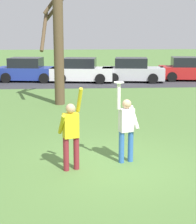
{
  "coord_description": "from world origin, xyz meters",
  "views": [
    {
      "loc": [
        -0.98,
        -8.81,
        3.32
      ],
      "look_at": [
        -0.39,
        0.44,
        1.26
      ],
      "focal_mm": 58.59,
      "sensor_mm": 36.0,
      "label": 1
    }
  ],
  "objects_px": {
    "parked_car_white": "(82,71)",
    "parked_car_red": "(189,70)",
    "bare_tree_tall": "(58,45)",
    "person_defender": "(71,131)",
    "person_catcher": "(126,125)",
    "frisbee_disc": "(119,82)",
    "parked_car_blue": "(28,71)",
    "parked_car_silver": "(133,71)"
  },
  "relations": [
    {
      "from": "parked_car_white",
      "to": "parked_car_red",
      "type": "distance_m",
      "value": 7.41
    },
    {
      "from": "parked_car_red",
      "to": "bare_tree_tall",
      "type": "xyz_separation_m",
      "value": [
        -8.59,
        -7.91,
        1.97
      ]
    },
    {
      "from": "person_defender",
      "to": "person_catcher",
      "type": "bearing_deg",
      "value": 0.0
    },
    {
      "from": "frisbee_disc",
      "to": "parked_car_red",
      "type": "height_order",
      "value": "frisbee_disc"
    },
    {
      "from": "parked_car_red",
      "to": "bare_tree_tall",
      "type": "height_order",
      "value": "bare_tree_tall"
    },
    {
      "from": "person_catcher",
      "to": "bare_tree_tall",
      "type": "relative_size",
      "value": 0.37
    },
    {
      "from": "person_catcher",
      "to": "parked_car_red",
      "type": "height_order",
      "value": "person_catcher"
    },
    {
      "from": "parked_car_blue",
      "to": "parked_car_white",
      "type": "bearing_deg",
      "value": -0.35
    },
    {
      "from": "person_defender",
      "to": "parked_car_white",
      "type": "distance_m",
      "value": 15.92
    },
    {
      "from": "frisbee_disc",
      "to": "parked_car_red",
      "type": "xyz_separation_m",
      "value": [
        6.78,
        15.86,
        -1.37
      ]
    },
    {
      "from": "parked_car_white",
      "to": "person_defender",
      "type": "bearing_deg",
      "value": -83.89
    },
    {
      "from": "person_defender",
      "to": "parked_car_red",
      "type": "distance_m",
      "value": 18.11
    },
    {
      "from": "person_catcher",
      "to": "bare_tree_tall",
      "type": "height_order",
      "value": "bare_tree_tall"
    },
    {
      "from": "person_catcher",
      "to": "parked_car_white",
      "type": "distance_m",
      "value": 15.47
    },
    {
      "from": "parked_car_silver",
      "to": "parked_car_red",
      "type": "relative_size",
      "value": 1.0
    },
    {
      "from": "parked_car_blue",
      "to": "bare_tree_tall",
      "type": "height_order",
      "value": "bare_tree_tall"
    },
    {
      "from": "person_defender",
      "to": "bare_tree_tall",
      "type": "bearing_deg",
      "value": 76.11
    },
    {
      "from": "person_defender",
      "to": "parked_car_white",
      "type": "relative_size",
      "value": 0.47
    },
    {
      "from": "person_defender",
      "to": "parked_car_white",
      "type": "xyz_separation_m",
      "value": [
        0.58,
        15.9,
        -0.25
      ]
    },
    {
      "from": "person_defender",
      "to": "parked_car_red",
      "type": "height_order",
      "value": "person_defender"
    },
    {
      "from": "parked_car_silver",
      "to": "bare_tree_tall",
      "type": "relative_size",
      "value": 0.77
    },
    {
      "from": "parked_car_silver",
      "to": "bare_tree_tall",
      "type": "xyz_separation_m",
      "value": [
        -4.62,
        -7.48,
        1.97
      ]
    },
    {
      "from": "parked_car_white",
      "to": "parked_car_red",
      "type": "relative_size",
      "value": 1.0
    },
    {
      "from": "person_catcher",
      "to": "parked_car_red",
      "type": "distance_m",
      "value": 17.11
    },
    {
      "from": "parked_car_red",
      "to": "bare_tree_tall",
      "type": "relative_size",
      "value": 0.77
    },
    {
      "from": "parked_car_blue",
      "to": "parked_car_red",
      "type": "relative_size",
      "value": 1.0
    },
    {
      "from": "person_defender",
      "to": "frisbee_disc",
      "type": "xyz_separation_m",
      "value": [
        1.19,
        0.39,
        1.11
      ]
    },
    {
      "from": "bare_tree_tall",
      "to": "person_catcher",
      "type": "bearing_deg",
      "value": -75.6
    },
    {
      "from": "person_defender",
      "to": "bare_tree_tall",
      "type": "distance_m",
      "value": 8.54
    },
    {
      "from": "parked_car_white",
      "to": "person_catcher",
      "type": "bearing_deg",
      "value": -78.74
    },
    {
      "from": "parked_car_blue",
      "to": "parked_car_red",
      "type": "bearing_deg",
      "value": 7.19
    },
    {
      "from": "person_catcher",
      "to": "parked_car_silver",
      "type": "bearing_deg",
      "value": -117.7
    },
    {
      "from": "person_defender",
      "to": "parked_car_red",
      "type": "bearing_deg",
      "value": 45.75
    },
    {
      "from": "parked_car_blue",
      "to": "parked_car_silver",
      "type": "xyz_separation_m",
      "value": [
        7.04,
        -0.62,
        0.0
      ]
    },
    {
      "from": "parked_car_silver",
      "to": "bare_tree_tall",
      "type": "distance_m",
      "value": 9.01
    },
    {
      "from": "person_defender",
      "to": "bare_tree_tall",
      "type": "height_order",
      "value": "bare_tree_tall"
    },
    {
      "from": "frisbee_disc",
      "to": "parked_car_silver",
      "type": "height_order",
      "value": "frisbee_disc"
    },
    {
      "from": "frisbee_disc",
      "to": "bare_tree_tall",
      "type": "xyz_separation_m",
      "value": [
        -1.81,
        7.96,
        0.61
      ]
    },
    {
      "from": "frisbee_disc",
      "to": "parked_car_silver",
      "type": "relative_size",
      "value": 0.06
    },
    {
      "from": "parked_car_red",
      "to": "parked_car_silver",
      "type": "bearing_deg",
      "value": -165.67
    },
    {
      "from": "person_catcher",
      "to": "frisbee_disc",
      "type": "distance_m",
      "value": 1.13
    },
    {
      "from": "person_defender",
      "to": "parked_car_silver",
      "type": "distance_m",
      "value": 16.33
    }
  ]
}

